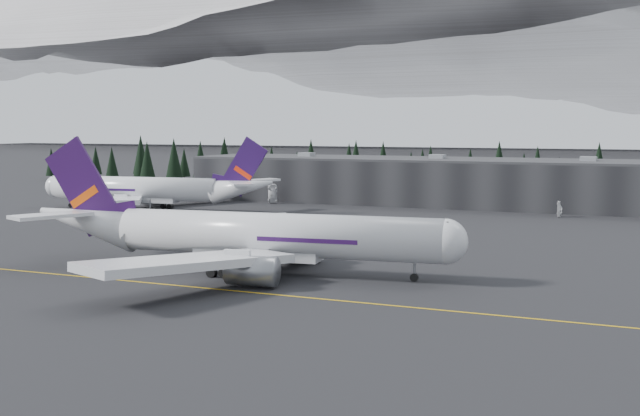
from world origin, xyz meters
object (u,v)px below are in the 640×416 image
at_px(jet_main, 240,234).
at_px(gse_vehicle_a, 273,201).
at_px(terminal, 473,182).
at_px(jet_parked, 154,189).
at_px(gse_vehicle_b, 560,214).

distance_m(jet_main, gse_vehicle_a, 105.48).
bearing_deg(terminal, jet_main, -94.37).
xyz_separation_m(jet_main, jet_parked, (-63.19, 67.96, -0.28)).
relative_size(terminal, jet_parked, 2.48).
relative_size(jet_parked, gse_vehicle_a, 11.70).
height_order(jet_main, gse_vehicle_b, jet_main).
height_order(gse_vehicle_a, gse_vehicle_b, gse_vehicle_a).
bearing_deg(gse_vehicle_b, gse_vehicle_a, -97.06).
xyz_separation_m(terminal, gse_vehicle_b, (25.74, -21.17, -5.63)).
bearing_deg(terminal, jet_parked, -147.07).
relative_size(jet_parked, gse_vehicle_b, 16.38).
bearing_deg(gse_vehicle_a, jet_main, -84.59).
xyz_separation_m(jet_parked, gse_vehicle_b, (97.68, 25.41, -4.69)).
height_order(terminal, gse_vehicle_a, terminal).
bearing_deg(jet_parked, jet_main, 126.02).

